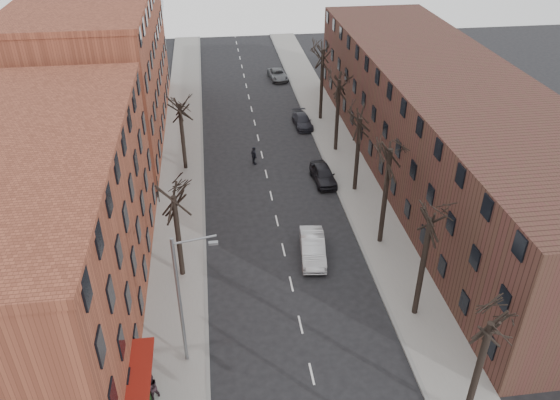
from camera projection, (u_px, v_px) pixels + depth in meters
name	position (u px, v px, depth m)	size (l,w,h in m)	color
sidewalk_left	(182.00, 164.00, 53.50)	(4.00, 90.00, 0.15)	gray
sidewalk_right	(341.00, 154.00, 55.29)	(4.00, 90.00, 0.15)	gray
building_left_near	(31.00, 241.00, 32.66)	(12.00, 26.00, 12.00)	brown
building_left_far	(99.00, 69.00, 56.49)	(12.00, 28.00, 14.00)	brown
building_right	(443.00, 125.00, 49.36)	(12.00, 50.00, 10.00)	#452520
tree_right_b	(414.00, 314.00, 35.96)	(5.20, 5.20, 10.80)	black
tree_right_c	(380.00, 242.00, 42.68)	(5.20, 5.20, 11.60)	black
tree_right_d	(354.00, 190.00, 49.40)	(5.20, 5.20, 10.00)	black
tree_right_e	(335.00, 150.00, 56.12)	(5.20, 5.20, 10.80)	black
tree_right_f	(320.00, 119.00, 62.84)	(5.20, 5.20, 11.60)	black
tree_left_a	(183.00, 275.00, 39.31)	(5.20, 5.20, 9.50)	black
tree_left_b	(186.00, 169.00, 52.75)	(5.20, 5.20, 9.50)	black
streetlight	(182.00, 297.00, 29.99)	(2.45, 0.22, 9.03)	slate
silver_sedan	(313.00, 248.00, 40.68)	(1.74, 4.99, 1.64)	#B8BCC0
parked_car_near	(323.00, 174.00, 50.25)	(1.85, 4.59, 1.56)	black
parked_car_mid	(302.00, 121.00, 60.84)	(1.82, 4.47, 1.30)	#22222A
parked_car_far	(278.00, 75.00, 73.87)	(2.17, 4.72, 1.31)	#585A5F
pedestrian_b	(151.00, 387.00, 29.73)	(0.84, 0.65, 1.72)	black
pedestrian_crossing	(254.00, 156.00, 53.08)	(1.09, 0.46, 1.87)	black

